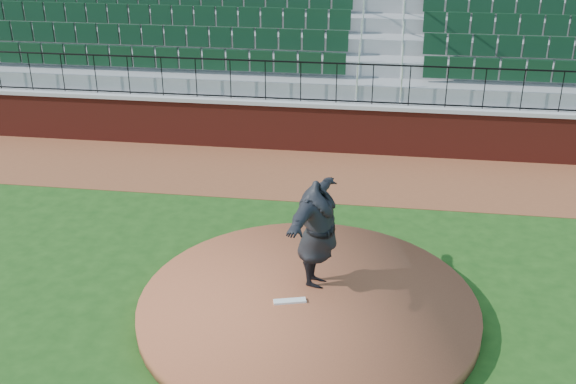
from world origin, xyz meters
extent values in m
plane|color=#1A4112|center=(0.00, 0.00, 0.00)|extent=(90.00, 90.00, 0.00)
cube|color=brown|center=(0.00, 5.40, 0.01)|extent=(34.00, 3.20, 0.01)
cube|color=maroon|center=(0.00, 7.00, 0.60)|extent=(34.00, 0.35, 1.20)
cube|color=#B7B7B7|center=(0.00, 7.00, 1.25)|extent=(34.00, 0.45, 0.10)
cube|color=maroon|center=(0.00, 12.52, 2.75)|extent=(34.00, 0.50, 5.50)
cylinder|color=brown|center=(0.59, -0.37, 0.12)|extent=(5.51, 5.51, 0.25)
cube|color=white|center=(0.30, -0.45, 0.27)|extent=(0.54, 0.27, 0.04)
imported|color=black|center=(0.67, 0.16, 1.20)|extent=(1.03, 2.41, 1.90)
camera|label=1|loc=(1.58, -9.78, 6.55)|focal=43.25mm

